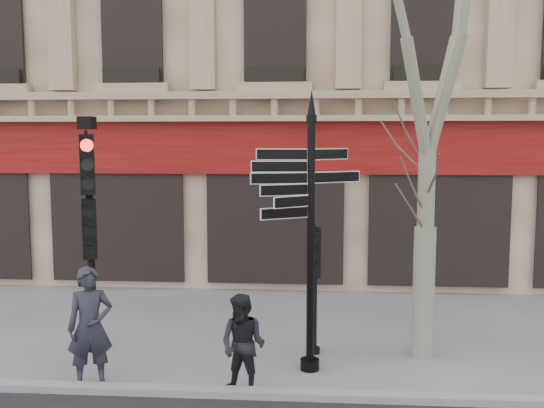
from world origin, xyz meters
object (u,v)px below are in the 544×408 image
(traffic_signal_main, at_px, (89,205))
(fingerpost, at_px, (311,184))
(pedestrian_a, at_px, (90,327))
(traffic_signal_secondary, at_px, (314,266))
(pedestrian_b, at_px, (243,345))

(traffic_signal_main, bearing_deg, fingerpost, -33.16)
(pedestrian_a, bearing_deg, fingerpost, -6.81)
(fingerpost, bearing_deg, traffic_signal_secondary, 65.57)
(traffic_signal_main, xyz_separation_m, pedestrian_b, (2.93, -1.70, -1.89))
(fingerpost, relative_size, traffic_signal_secondary, 2.02)
(pedestrian_b, bearing_deg, traffic_signal_secondary, 81.44)
(traffic_signal_secondary, height_order, pedestrian_b, traffic_signal_secondary)
(pedestrian_a, bearing_deg, traffic_signal_main, 87.47)
(traffic_signal_main, height_order, pedestrian_b, traffic_signal_main)
(traffic_signal_main, xyz_separation_m, pedestrian_a, (0.55, -1.56, -1.72))
(fingerpost, bearing_deg, pedestrian_a, 175.32)
(traffic_signal_secondary, bearing_deg, fingerpost, -98.50)
(fingerpost, xyz_separation_m, pedestrian_a, (-3.37, -0.91, -2.15))
(traffic_signal_secondary, distance_m, pedestrian_b, 2.26)
(fingerpost, distance_m, pedestrian_b, 2.73)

